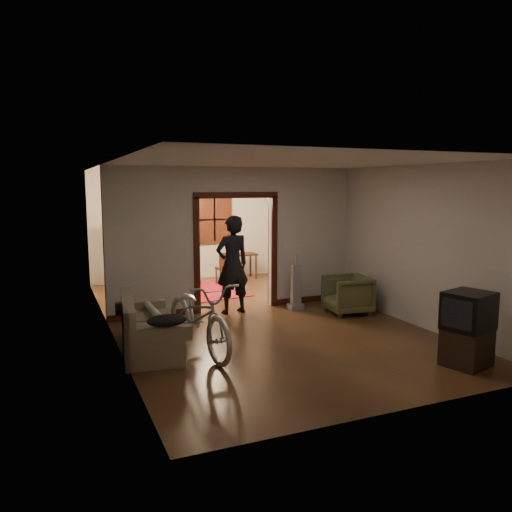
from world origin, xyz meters
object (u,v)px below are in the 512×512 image
sofa (150,323)px  locker (143,251)px  bicycle (199,316)px  person (232,265)px  desk (239,266)px  armchair (347,295)px

sofa → locker: (0.81, 5.08, 0.43)m
sofa → bicycle: (0.65, -0.37, 0.14)m
sofa → bicycle: bicycle is taller
locker → person: bearing=-86.5°
locker → sofa: bearing=-112.8°
bicycle → desk: size_ratio=2.34×
sofa → locker: 5.16m
armchair → person: (-2.03, 0.88, 0.58)m
locker → desk: bearing=-18.5°
person → desk: size_ratio=2.12×
bicycle → armchair: (3.27, 1.07, -0.18)m
person → sofa: bearing=31.4°
person → armchair: bearing=147.8°
armchair → desk: size_ratio=0.90×
sofa → armchair: 3.98m
locker → armchair: bearing=-68.3°
bicycle → locker: (0.16, 5.45, 0.29)m
sofa → person: person is taller
bicycle → person: person is taller
locker → desk: 2.54m
armchair → person: 2.28m
sofa → armchair: sofa is taller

